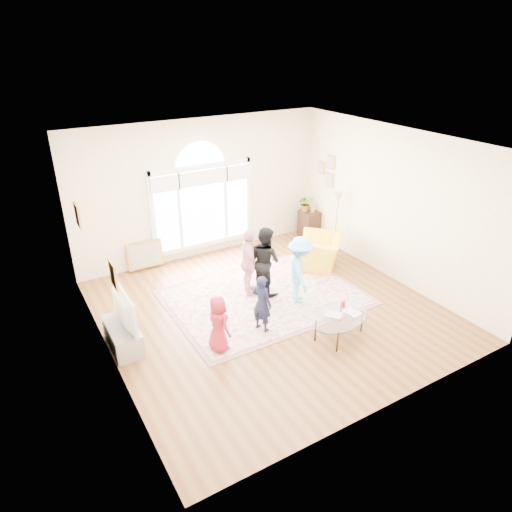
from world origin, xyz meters
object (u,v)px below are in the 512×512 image
television (119,309)px  coffee_table (340,317)px  armchair (320,252)px  area_rug (265,297)px  tv_console (123,336)px

television → coffee_table: (3.34, -1.63, -0.34)m
television → coffee_table: television is taller
coffee_table → armchair: 2.74m
area_rug → coffee_table: 1.86m
area_rug → tv_console: size_ratio=3.60×
television → tv_console: bearing=180.0°
television → armchair: (4.73, 0.74, -0.40)m
tv_console → coffee_table: size_ratio=0.71×
television → coffee_table: bearing=-26.0°
coffee_table → armchair: bearing=42.3°
area_rug → television: size_ratio=3.18×
tv_console → armchair: 4.79m
area_rug → tv_console: bearing=-177.3°
television → armchair: bearing=8.9°
area_rug → armchair: size_ratio=3.37×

